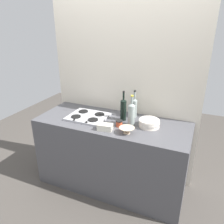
{
  "coord_description": "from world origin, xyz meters",
  "views": [
    {
      "loc": [
        0.93,
        -2.15,
        2.0
      ],
      "look_at": [
        0.0,
        0.0,
        1.02
      ],
      "focal_mm": 35.39,
      "sensor_mm": 36.0,
      "label": 1
    }
  ],
  "objects_px": {
    "mixing_bowl": "(127,130)",
    "stovetop_hob": "(88,116)",
    "wine_bottle_mid_left": "(131,114)",
    "condiment_jar_front": "(119,123)",
    "plate_stack": "(149,123)",
    "butter_dish": "(105,127)",
    "wine_bottle_mid_right": "(123,109)",
    "wine_bottle_leftmost": "(134,107)"
  },
  "relations": [
    {
      "from": "plate_stack",
      "to": "butter_dish",
      "type": "xyz_separation_m",
      "value": [
        -0.41,
        -0.27,
        -0.01
      ]
    },
    {
      "from": "plate_stack",
      "to": "butter_dish",
      "type": "relative_size",
      "value": 1.46
    },
    {
      "from": "plate_stack",
      "to": "butter_dish",
      "type": "distance_m",
      "value": 0.49
    },
    {
      "from": "mixing_bowl",
      "to": "condiment_jar_front",
      "type": "relative_size",
      "value": 2.16
    },
    {
      "from": "stovetop_hob",
      "to": "wine_bottle_leftmost",
      "type": "relative_size",
      "value": 1.36
    },
    {
      "from": "wine_bottle_mid_left",
      "to": "mixing_bowl",
      "type": "height_order",
      "value": "wine_bottle_mid_left"
    },
    {
      "from": "mixing_bowl",
      "to": "butter_dish",
      "type": "height_order",
      "value": "butter_dish"
    },
    {
      "from": "wine_bottle_leftmost",
      "to": "wine_bottle_mid_left",
      "type": "xyz_separation_m",
      "value": [
        0.04,
        -0.23,
        0.01
      ]
    },
    {
      "from": "stovetop_hob",
      "to": "wine_bottle_mid_right",
      "type": "height_order",
      "value": "wine_bottle_mid_right"
    },
    {
      "from": "wine_bottle_leftmost",
      "to": "wine_bottle_mid_right",
      "type": "bearing_deg",
      "value": -124.95
    },
    {
      "from": "mixing_bowl",
      "to": "stovetop_hob",
      "type": "bearing_deg",
      "value": 161.54
    },
    {
      "from": "wine_bottle_mid_right",
      "to": "plate_stack",
      "type": "bearing_deg",
      "value": -9.68
    },
    {
      "from": "wine_bottle_leftmost",
      "to": "wine_bottle_mid_right",
      "type": "distance_m",
      "value": 0.16
    },
    {
      "from": "stovetop_hob",
      "to": "wine_bottle_mid_right",
      "type": "distance_m",
      "value": 0.45
    },
    {
      "from": "plate_stack",
      "to": "wine_bottle_leftmost",
      "type": "distance_m",
      "value": 0.31
    },
    {
      "from": "wine_bottle_mid_left",
      "to": "condiment_jar_front",
      "type": "xyz_separation_m",
      "value": [
        -0.11,
        -0.09,
        -0.1
      ]
    },
    {
      "from": "butter_dish",
      "to": "stovetop_hob",
      "type": "bearing_deg",
      "value": 146.88
    },
    {
      "from": "wine_bottle_mid_right",
      "to": "mixing_bowl",
      "type": "height_order",
      "value": "wine_bottle_mid_right"
    },
    {
      "from": "stovetop_hob",
      "to": "butter_dish",
      "type": "xyz_separation_m",
      "value": [
        0.33,
        -0.21,
        0.02
      ]
    },
    {
      "from": "plate_stack",
      "to": "butter_dish",
      "type": "height_order",
      "value": "plate_stack"
    },
    {
      "from": "butter_dish",
      "to": "wine_bottle_mid_right",
      "type": "bearing_deg",
      "value": 75.15
    },
    {
      "from": "mixing_bowl",
      "to": "wine_bottle_leftmost",
      "type": "bearing_deg",
      "value": 98.22
    },
    {
      "from": "wine_bottle_leftmost",
      "to": "wine_bottle_mid_left",
      "type": "bearing_deg",
      "value": -79.72
    },
    {
      "from": "stovetop_hob",
      "to": "wine_bottle_leftmost",
      "type": "bearing_deg",
      "value": 25.3
    },
    {
      "from": "plate_stack",
      "to": "wine_bottle_mid_left",
      "type": "xyz_separation_m",
      "value": [
        -0.2,
        -0.04,
        0.1
      ]
    },
    {
      "from": "wine_bottle_mid_left",
      "to": "condiment_jar_front",
      "type": "height_order",
      "value": "wine_bottle_mid_left"
    },
    {
      "from": "mixing_bowl",
      "to": "butter_dish",
      "type": "xyz_separation_m",
      "value": [
        -0.24,
        -0.03,
        -0.0
      ]
    },
    {
      "from": "plate_stack",
      "to": "wine_bottle_mid_left",
      "type": "relative_size",
      "value": 0.65
    },
    {
      "from": "mixing_bowl",
      "to": "condiment_jar_front",
      "type": "distance_m",
      "value": 0.18
    },
    {
      "from": "stovetop_hob",
      "to": "plate_stack",
      "type": "xyz_separation_m",
      "value": [
        0.74,
        0.05,
        0.03
      ]
    },
    {
      "from": "stovetop_hob",
      "to": "wine_bottle_mid_left",
      "type": "height_order",
      "value": "wine_bottle_mid_left"
    },
    {
      "from": "mixing_bowl",
      "to": "condiment_jar_front",
      "type": "height_order",
      "value": "condiment_jar_front"
    },
    {
      "from": "wine_bottle_mid_right",
      "to": "mixing_bowl",
      "type": "relative_size",
      "value": 2.18
    },
    {
      "from": "stovetop_hob",
      "to": "wine_bottle_mid_right",
      "type": "xyz_separation_m",
      "value": [
        0.42,
        0.11,
        0.12
      ]
    },
    {
      "from": "plate_stack",
      "to": "condiment_jar_front",
      "type": "height_order",
      "value": "plate_stack"
    },
    {
      "from": "wine_bottle_mid_right",
      "to": "condiment_jar_front",
      "type": "distance_m",
      "value": 0.21
    },
    {
      "from": "stovetop_hob",
      "to": "condiment_jar_front",
      "type": "bearing_deg",
      "value": -9.58
    },
    {
      "from": "plate_stack",
      "to": "mixing_bowl",
      "type": "distance_m",
      "value": 0.3
    },
    {
      "from": "plate_stack",
      "to": "stovetop_hob",
      "type": "bearing_deg",
      "value": -175.94
    },
    {
      "from": "wine_bottle_mid_left",
      "to": "butter_dish",
      "type": "height_order",
      "value": "wine_bottle_mid_left"
    },
    {
      "from": "plate_stack",
      "to": "wine_bottle_leftmost",
      "type": "xyz_separation_m",
      "value": [
        -0.24,
        0.19,
        0.09
      ]
    },
    {
      "from": "plate_stack",
      "to": "condiment_jar_front",
      "type": "bearing_deg",
      "value": -157.58
    }
  ]
}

